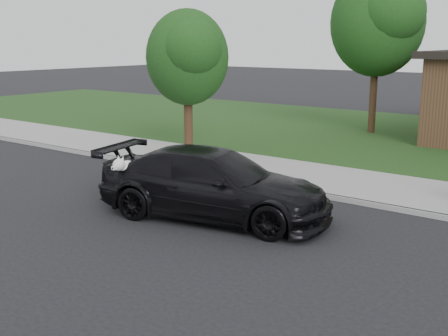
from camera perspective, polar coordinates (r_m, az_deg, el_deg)
The scene contains 6 objects.
ground at distance 10.12m, azimuth 10.09°, elevation -9.04°, with size 120.00×120.00×0.00m, color black.
sidewalk at distance 14.54m, azimuth 19.06°, elevation -2.53°, with size 60.00×3.00×0.12m, color gray.
curb at distance 13.16m, azimuth 17.03°, elevation -3.96°, with size 60.00×0.12×0.12m, color gray.
sedan at distance 11.99m, azimuth -1.09°, elevation -1.63°, with size 5.42×3.09×1.48m.
tree_0 at distance 22.95m, azimuth 15.60°, elevation 14.23°, with size 3.78×3.60×6.34m.
tree_2 at distance 17.79m, azimuth -3.63°, elevation 11.30°, with size 2.73×2.60×4.59m.
Camera 1 is at (4.13, -8.45, 3.73)m, focal length 45.00 mm.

